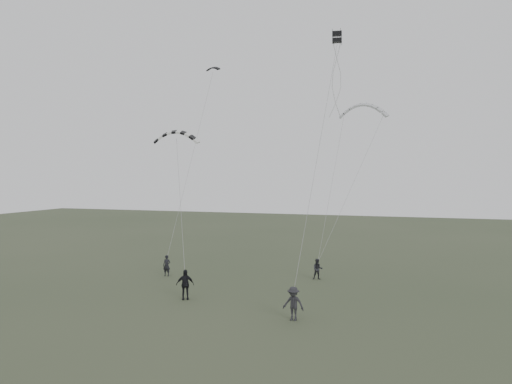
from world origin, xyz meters
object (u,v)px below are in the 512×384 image
(kite_box, at_px, (337,37))
(flyer_right, at_px, (318,269))
(kite_pale_large, at_px, (363,105))
(flyer_far, at_px, (293,304))
(flyer_left, at_px, (167,266))
(kite_striped, at_px, (176,132))
(kite_dark_small, at_px, (213,68))
(flyer_center, at_px, (185,284))

(kite_box, bearing_deg, flyer_right, 105.73)
(kite_pale_large, xyz_separation_m, kite_box, (-0.42, -11.94, 2.88))
(flyer_far, xyz_separation_m, kite_pale_large, (1.76, 18.29, 13.42))
(flyer_left, height_order, kite_striped, kite_striped)
(kite_box, bearing_deg, kite_dark_small, 136.05)
(flyer_left, distance_m, kite_pale_large, 21.97)
(flyer_far, bearing_deg, kite_dark_small, 132.64)
(flyer_far, relative_size, kite_dark_small, 1.44)
(flyer_right, height_order, kite_dark_small, kite_dark_small)
(flyer_right, xyz_separation_m, flyer_far, (0.86, -11.20, 0.14))
(flyer_left, distance_m, kite_dark_small, 18.40)
(kite_box, bearing_deg, flyer_far, -110.41)
(kite_dark_small, distance_m, kite_pale_large, 13.99)
(flyer_right, xyz_separation_m, flyer_center, (-7.02, -8.84, 0.17))
(flyer_left, bearing_deg, kite_box, -15.02)
(kite_pale_large, bearing_deg, flyer_far, -95.38)
(flyer_left, height_order, flyer_far, flyer_far)
(kite_striped, bearing_deg, flyer_right, 4.66)
(kite_box, bearing_deg, kite_pale_large, 79.39)
(flyer_far, relative_size, kite_box, 2.69)
(flyer_center, distance_m, flyer_far, 8.22)
(flyer_left, xyz_separation_m, kite_dark_small, (1.21, 6.72, 17.09))
(flyer_far, distance_m, kite_dark_small, 25.65)
(flyer_center, xyz_separation_m, kite_striped, (-2.94, 4.58, 10.39))
(flyer_center, height_order, kite_pale_large, kite_pale_large)
(flyer_left, distance_m, flyer_right, 12.07)
(flyer_far, distance_m, kite_pale_large, 22.75)
(kite_striped, xyz_separation_m, kite_box, (12.14, -0.58, 5.87))
(kite_dark_small, relative_size, kite_pale_large, 0.31)
(flyer_center, xyz_separation_m, flyer_far, (7.87, -2.36, -0.03))
(flyer_left, height_order, kite_box, kite_box)
(kite_pale_large, bearing_deg, flyer_right, -110.13)
(flyer_far, distance_m, kite_box, 17.54)
(kite_dark_small, bearing_deg, flyer_left, -88.38)
(flyer_right, relative_size, kite_striped, 0.47)
(flyer_left, relative_size, flyer_right, 1.04)
(flyer_left, xyz_separation_m, flyer_far, (12.67, -8.72, 0.11))
(kite_striped, bearing_deg, flyer_left, 117.62)
(kite_pale_large, bearing_deg, flyer_left, -146.34)
(kite_pale_large, height_order, kite_striped, kite_pale_large)
(kite_pale_large, bearing_deg, kite_dark_small, -167.71)
(flyer_center, height_order, kite_dark_small, kite_dark_small)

